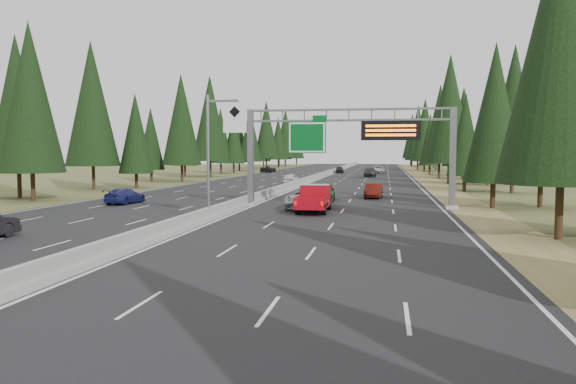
{
  "coord_description": "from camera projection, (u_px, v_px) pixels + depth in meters",
  "views": [
    {
      "loc": [
        11.13,
        -9.37,
        4.43
      ],
      "look_at": [
        6.03,
        20.0,
        2.33
      ],
      "focal_mm": 35.0,
      "sensor_mm": 36.0,
      "label": 1
    }
  ],
  "objects": [
    {
      "name": "hov_sign_pole",
      "position": [
        217.0,
        148.0,
        35.52
      ],
      "size": [
        2.8,
        0.5,
        8.0
      ],
      "color": "slate",
      "rests_on": "road"
    },
    {
      "name": "tree_row_right",
      "position": [
        467.0,
        117.0,
        75.46
      ],
      "size": [
        11.5,
        238.32,
        18.4
      ],
      "color": "black",
      "rests_on": "ground"
    },
    {
      "name": "car_ahead_green",
      "position": [
        324.0,
        192.0,
        51.09
      ],
      "size": [
        2.21,
        4.81,
        1.6
      ],
      "primitive_type": "imported",
      "rotation": [
        0.0,
        0.0,
        0.07
      ],
      "color": "#13561C",
      "rests_on": "road"
    },
    {
      "name": "red_pickup",
      "position": [
        315.0,
        197.0,
        41.51
      ],
      "size": [
        2.15,
        6.03,
        1.96
      ],
      "color": "black",
      "rests_on": "road"
    },
    {
      "name": "car_onc_far",
      "position": [
        268.0,
        169.0,
        124.48
      ],
      "size": [
        2.77,
        5.52,
        1.5
      ],
      "primitive_type": "imported",
      "rotation": [
        0.0,
        0.0,
        3.09
      ],
      "color": "black",
      "rests_on": "road"
    },
    {
      "name": "sign_gantry",
      "position": [
        357.0,
        142.0,
        43.81
      ],
      "size": [
        16.75,
        0.98,
        7.8
      ],
      "color": "slate",
      "rests_on": "road"
    },
    {
      "name": "car_ahead_dkred",
      "position": [
        374.0,
        191.0,
        53.88
      ],
      "size": [
        1.77,
        4.33,
        1.4
      ],
      "primitive_type": "imported",
      "rotation": [
        0.0,
        0.0,
        -0.07
      ],
      "color": "#54130C",
      "rests_on": "road"
    },
    {
      "name": "car_onc_white",
      "position": [
        291.0,
        179.0,
        76.56
      ],
      "size": [
        2.11,
        4.57,
        1.52
      ],
      "primitive_type": "imported",
      "rotation": [
        0.0,
        0.0,
        3.07
      ],
      "color": "silver",
      "rests_on": "road"
    },
    {
      "name": "median_barrier",
      "position": [
        315.0,
        178.0,
        90.02
      ],
      "size": [
        0.7,
        260.0,
        0.85
      ],
      "color": "gray",
      "rests_on": "road"
    },
    {
      "name": "car_onc_blue",
      "position": [
        125.0,
        196.0,
        47.81
      ],
      "size": [
        2.2,
        4.66,
        1.31
      ],
      "primitive_type": "imported",
      "rotation": [
        0.0,
        0.0,
        3.06
      ],
      "color": "navy",
      "rests_on": "road"
    },
    {
      "name": "car_ahead_far",
      "position": [
        339.0,
        170.0,
        119.75
      ],
      "size": [
        2.13,
        4.47,
        1.47
      ],
      "primitive_type": "imported",
      "rotation": [
        0.0,
        0.0,
        0.09
      ],
      "color": "black",
      "rests_on": "road"
    },
    {
      "name": "tree_row_left",
      "position": [
        156.0,
        120.0,
        81.46
      ],
      "size": [
        11.66,
        239.61,
        18.62
      ],
      "color": "black",
      "rests_on": "ground"
    },
    {
      "name": "silver_minivan",
      "position": [
        309.0,
        198.0,
        43.42
      ],
      "size": [
        3.31,
        6.29,
        1.69
      ],
      "primitive_type": "imported",
      "rotation": [
        0.0,
        0.0,
        -0.09
      ],
      "color": "#B0B0B5",
      "rests_on": "road"
    },
    {
      "name": "car_ahead_dkgrey",
      "position": [
        370.0,
        172.0,
        101.16
      ],
      "size": [
        2.43,
        5.57,
        1.59
      ],
      "primitive_type": "imported",
      "rotation": [
        0.0,
        0.0,
        0.04
      ],
      "color": "black",
      "rests_on": "road"
    },
    {
      "name": "car_ahead_white",
      "position": [
        379.0,
        170.0,
        119.35
      ],
      "size": [
        2.77,
        5.39,
        1.46
      ],
      "primitive_type": "imported",
      "rotation": [
        0.0,
        0.0,
        -0.07
      ],
      "color": "#B6B6B6",
      "rests_on": "road"
    },
    {
      "name": "shoulder_left",
      "position": [
        208.0,
        179.0,
        93.08
      ],
      "size": [
        3.6,
        260.0,
        0.06
      ],
      "primitive_type": "cube",
      "color": "#455025",
      "rests_on": "ground"
    },
    {
      "name": "road",
      "position": [
        315.0,
        180.0,
        90.04
      ],
      "size": [
        32.0,
        260.0,
        0.08
      ],
      "primitive_type": "cube",
      "color": "black",
      "rests_on": "ground"
    },
    {
      "name": "shoulder_right",
      "position": [
        429.0,
        181.0,
        87.01
      ],
      "size": [
        3.6,
        260.0,
        0.06
      ],
      "primitive_type": "cube",
      "color": "olive",
      "rests_on": "ground"
    }
  ]
}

